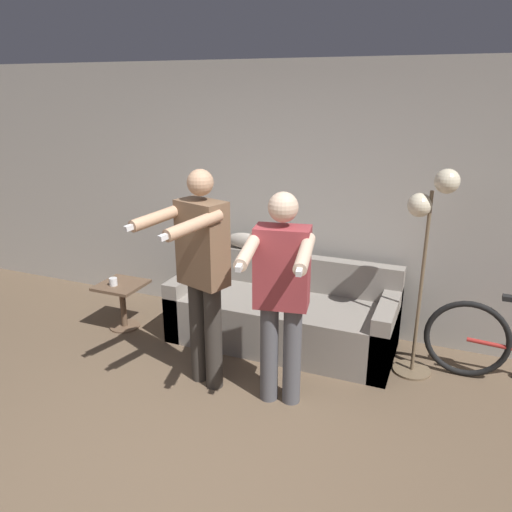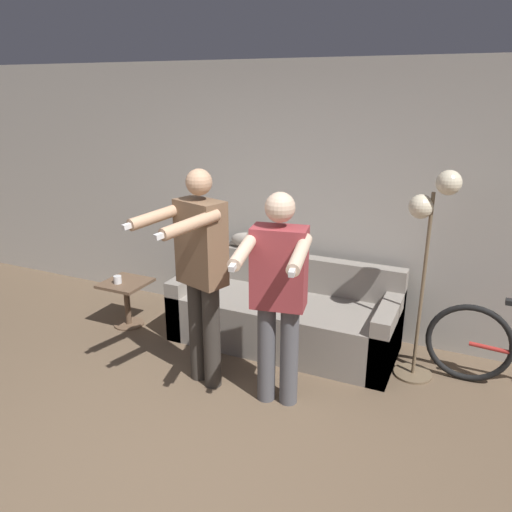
% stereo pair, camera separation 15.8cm
% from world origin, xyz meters
% --- Properties ---
extents(ground_plane, '(16.00, 16.00, 0.00)m').
position_xyz_m(ground_plane, '(0.00, 0.00, 0.00)').
color(ground_plane, brown).
extents(wall_back, '(10.00, 0.05, 2.60)m').
position_xyz_m(wall_back, '(0.00, 2.65, 1.30)').
color(wall_back, '#B7B2A8').
rests_on(wall_back, ground_plane).
extents(couch, '(2.11, 0.83, 0.79)m').
position_xyz_m(couch, '(0.12, 2.14, 0.28)').
color(couch, gray).
rests_on(couch, ground_plane).
extents(person_left, '(0.58, 0.76, 1.79)m').
position_xyz_m(person_left, '(-0.24, 1.22, 1.02)').
color(person_left, '#38332D').
rests_on(person_left, ground_plane).
extents(person_right, '(0.55, 0.73, 1.67)m').
position_xyz_m(person_right, '(0.42, 1.22, 0.96)').
color(person_right, '#56565B').
rests_on(person_right, ground_plane).
extents(cat, '(0.53, 0.13, 0.20)m').
position_xyz_m(cat, '(-0.38, 2.45, 0.89)').
color(cat, '#B7AD9E').
rests_on(cat, couch).
extents(floor_lamp, '(0.37, 0.32, 1.77)m').
position_xyz_m(floor_lamp, '(1.35, 2.07, 1.32)').
color(floor_lamp, '#756047').
rests_on(floor_lamp, ground_plane).
extents(side_table, '(0.44, 0.44, 0.48)m').
position_xyz_m(side_table, '(-1.49, 1.82, 0.34)').
color(side_table, brown).
rests_on(side_table, ground_plane).
extents(cup, '(0.08, 0.08, 0.08)m').
position_xyz_m(cup, '(-1.53, 1.75, 0.52)').
color(cup, white).
rests_on(cup, side_table).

